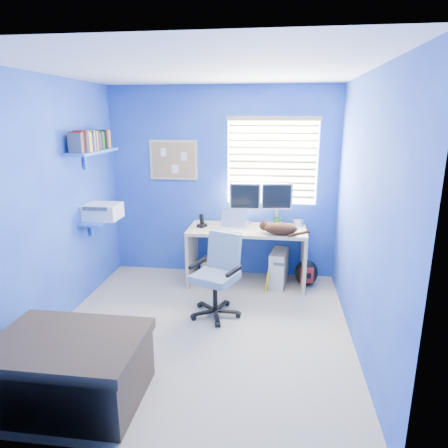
# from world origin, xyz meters

# --- Properties ---
(floor) EXTENTS (3.00, 3.20, 0.00)m
(floor) POSITION_xyz_m (0.00, 0.00, 0.00)
(floor) COLOR tan
(floor) RESTS_ON ground
(ceiling) EXTENTS (3.00, 3.20, 0.00)m
(ceiling) POSITION_xyz_m (0.00, 0.00, 2.50)
(ceiling) COLOR white
(ceiling) RESTS_ON wall_back
(wall_back) EXTENTS (3.00, 0.01, 2.50)m
(wall_back) POSITION_xyz_m (0.00, 1.60, 1.25)
(wall_back) COLOR #2033B4
(wall_back) RESTS_ON ground
(wall_front) EXTENTS (3.00, 0.01, 2.50)m
(wall_front) POSITION_xyz_m (0.00, -1.60, 1.25)
(wall_front) COLOR #2033B4
(wall_front) RESTS_ON ground
(wall_left) EXTENTS (0.01, 3.20, 2.50)m
(wall_left) POSITION_xyz_m (-1.50, 0.00, 1.25)
(wall_left) COLOR #2033B4
(wall_left) RESTS_ON ground
(wall_right) EXTENTS (0.01, 3.20, 2.50)m
(wall_right) POSITION_xyz_m (1.50, 0.00, 1.25)
(wall_right) COLOR #2033B4
(wall_right) RESTS_ON ground
(desk) EXTENTS (1.48, 0.65, 0.74)m
(desk) POSITION_xyz_m (0.37, 1.26, 0.37)
(desk) COLOR tan
(desk) RESTS_ON floor
(laptop) EXTENTS (0.36, 0.30, 0.22)m
(laptop) POSITION_xyz_m (0.18, 1.13, 0.85)
(laptop) COLOR silver
(laptop) RESTS_ON desk
(monitor_left) EXTENTS (0.40, 0.14, 0.54)m
(monitor_left) POSITION_xyz_m (0.32, 1.47, 1.01)
(monitor_left) COLOR silver
(monitor_left) RESTS_ON desk
(monitor_right) EXTENTS (0.41, 0.18, 0.54)m
(monitor_right) POSITION_xyz_m (0.73, 1.52, 1.01)
(monitor_right) COLOR silver
(monitor_right) RESTS_ON desk
(phone) EXTENTS (0.13, 0.14, 0.17)m
(phone) POSITION_xyz_m (-0.21, 1.23, 0.82)
(phone) COLOR black
(phone) RESTS_ON desk
(mug) EXTENTS (0.10, 0.09, 0.10)m
(mug) POSITION_xyz_m (0.74, 1.44, 0.79)
(mug) COLOR #17661B
(mug) RESTS_ON desk
(cd_spindle) EXTENTS (0.13, 0.13, 0.07)m
(cd_spindle) POSITION_xyz_m (1.01, 1.49, 0.78)
(cd_spindle) COLOR silver
(cd_spindle) RESTS_ON desk
(cat) EXTENTS (0.44, 0.32, 0.14)m
(cat) POSITION_xyz_m (0.78, 1.03, 0.81)
(cat) COLOR black
(cat) RESTS_ON desk
(tower_pc) EXTENTS (0.26, 0.46, 0.45)m
(tower_pc) POSITION_xyz_m (0.78, 1.26, 0.23)
(tower_pc) COLOR beige
(tower_pc) RESTS_ON floor
(drawer_boxes) EXTENTS (0.35, 0.28, 0.27)m
(drawer_boxes) POSITION_xyz_m (-0.06, 1.36, 0.14)
(drawer_boxes) COLOR tan
(drawer_boxes) RESTS_ON floor
(yellow_book) EXTENTS (0.03, 0.17, 0.24)m
(yellow_book) POSITION_xyz_m (0.64, 1.06, 0.12)
(yellow_book) COLOR yellow
(yellow_book) RESTS_ON floor
(backpack) EXTENTS (0.32, 0.26, 0.34)m
(backpack) POSITION_xyz_m (1.13, 1.28, 0.17)
(backpack) COLOR black
(backpack) RESTS_ON floor
(bed_corner) EXTENTS (1.07, 0.76, 0.51)m
(bed_corner) POSITION_xyz_m (-0.79, -1.15, 0.26)
(bed_corner) COLOR #453427
(bed_corner) RESTS_ON floor
(office_chair) EXTENTS (0.67, 0.67, 0.89)m
(office_chair) POSITION_xyz_m (0.11, 0.37, 0.33)
(office_chair) COLOR black
(office_chair) RESTS_ON floor
(window_blinds) EXTENTS (1.15, 0.05, 1.10)m
(window_blinds) POSITION_xyz_m (0.65, 1.57, 1.55)
(window_blinds) COLOR white
(window_blinds) RESTS_ON ground
(corkboard) EXTENTS (0.64, 0.02, 0.52)m
(corkboard) POSITION_xyz_m (-0.65, 1.58, 1.55)
(corkboard) COLOR tan
(corkboard) RESTS_ON ground
(wall_shelves) EXTENTS (0.42, 0.90, 1.05)m
(wall_shelves) POSITION_xyz_m (-1.35, 0.75, 1.43)
(wall_shelves) COLOR blue
(wall_shelves) RESTS_ON ground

